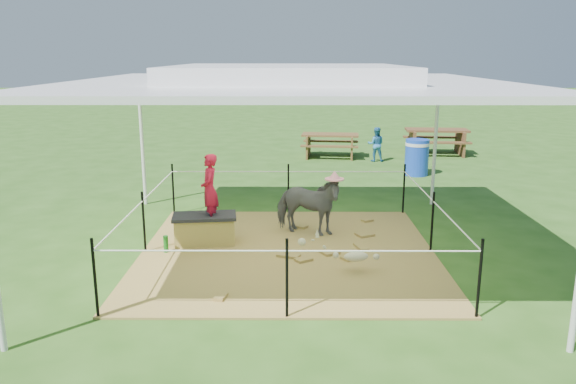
{
  "coord_description": "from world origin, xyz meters",
  "views": [
    {
      "loc": [
        0.04,
        -8.37,
        3.06
      ],
      "look_at": [
        0.0,
        0.6,
        0.85
      ],
      "focal_mm": 35.0,
      "sensor_mm": 36.0,
      "label": 1
    }
  ],
  "objects_px": {
    "picnic_table_near": "(330,145)",
    "woman": "(209,183)",
    "pony": "(307,205)",
    "picnic_table_far": "(436,142)",
    "distant_person": "(376,144)",
    "trash_barrel": "(417,157)",
    "foal": "(356,255)",
    "straw_bale": "(205,230)",
    "green_bottle": "(166,244)"
  },
  "relations": [
    {
      "from": "distant_person",
      "to": "picnic_table_far",
      "type": "bearing_deg",
      "value": -142.99
    },
    {
      "from": "green_bottle",
      "to": "distant_person",
      "type": "bearing_deg",
      "value": 60.56
    },
    {
      "from": "trash_barrel",
      "to": "picnic_table_near",
      "type": "bearing_deg",
      "value": 127.96
    },
    {
      "from": "foal",
      "to": "pony",
      "type": "bearing_deg",
      "value": 103.84
    },
    {
      "from": "woman",
      "to": "picnic_table_near",
      "type": "distance_m",
      "value": 8.56
    },
    {
      "from": "foal",
      "to": "picnic_table_far",
      "type": "distance_m",
      "value": 10.56
    },
    {
      "from": "green_bottle",
      "to": "picnic_table_near",
      "type": "xyz_separation_m",
      "value": [
        3.16,
        8.6,
        0.19
      ]
    },
    {
      "from": "woman",
      "to": "foal",
      "type": "height_order",
      "value": "woman"
    },
    {
      "from": "trash_barrel",
      "to": "foal",
      "type": "bearing_deg",
      "value": -109.01
    },
    {
      "from": "straw_bale",
      "to": "pony",
      "type": "relative_size",
      "value": 0.79
    },
    {
      "from": "green_bottle",
      "to": "picnic_table_far",
      "type": "bearing_deg",
      "value": 54.41
    },
    {
      "from": "picnic_table_near",
      "to": "picnic_table_far",
      "type": "xyz_separation_m",
      "value": [
        3.36,
        0.51,
        0.04
      ]
    },
    {
      "from": "pony",
      "to": "picnic_table_near",
      "type": "xyz_separation_m",
      "value": [
        0.92,
        7.69,
        -0.19
      ]
    },
    {
      "from": "trash_barrel",
      "to": "distant_person",
      "type": "bearing_deg",
      "value": 111.83
    },
    {
      "from": "woman",
      "to": "green_bottle",
      "type": "height_order",
      "value": "woman"
    },
    {
      "from": "green_bottle",
      "to": "pony",
      "type": "distance_m",
      "value": 2.45
    },
    {
      "from": "straw_bale",
      "to": "foal",
      "type": "height_order",
      "value": "foal"
    },
    {
      "from": "distant_person",
      "to": "trash_barrel",
      "type": "bearing_deg",
      "value": 118.27
    },
    {
      "from": "trash_barrel",
      "to": "picnic_table_far",
      "type": "bearing_deg",
      "value": 67.61
    },
    {
      "from": "picnic_table_far",
      "to": "woman",
      "type": "bearing_deg",
      "value": -119.49
    },
    {
      "from": "straw_bale",
      "to": "pony",
      "type": "distance_m",
      "value": 1.78
    },
    {
      "from": "green_bottle",
      "to": "picnic_table_far",
      "type": "xyz_separation_m",
      "value": [
        6.52,
        9.11,
        0.23
      ]
    },
    {
      "from": "straw_bale",
      "to": "foal",
      "type": "xyz_separation_m",
      "value": [
        2.34,
        -1.26,
        0.04
      ]
    },
    {
      "from": "foal",
      "to": "woman",
      "type": "bearing_deg",
      "value": 143.95
    },
    {
      "from": "trash_barrel",
      "to": "picnic_table_far",
      "type": "height_order",
      "value": "trash_barrel"
    },
    {
      "from": "green_bottle",
      "to": "pony",
      "type": "bearing_deg",
      "value": 22.15
    },
    {
      "from": "straw_bale",
      "to": "picnic_table_far",
      "type": "distance_m",
      "value": 10.52
    },
    {
      "from": "pony",
      "to": "trash_barrel",
      "type": "height_order",
      "value": "pony"
    },
    {
      "from": "green_bottle",
      "to": "trash_barrel",
      "type": "bearing_deg",
      "value": 48.78
    },
    {
      "from": "pony",
      "to": "distant_person",
      "type": "relative_size",
      "value": 1.21
    },
    {
      "from": "straw_bale",
      "to": "green_bottle",
      "type": "distance_m",
      "value": 0.72
    },
    {
      "from": "distant_person",
      "to": "straw_bale",
      "type": "bearing_deg",
      "value": 68.76
    },
    {
      "from": "woman",
      "to": "trash_barrel",
      "type": "xyz_separation_m",
      "value": [
        4.57,
        5.51,
        -0.57
      ]
    },
    {
      "from": "picnic_table_near",
      "to": "woman",
      "type": "bearing_deg",
      "value": -100.78
    },
    {
      "from": "straw_bale",
      "to": "pony",
      "type": "xyz_separation_m",
      "value": [
        1.69,
        0.46,
        0.3
      ]
    },
    {
      "from": "green_bottle",
      "to": "picnic_table_far",
      "type": "height_order",
      "value": "picnic_table_far"
    },
    {
      "from": "pony",
      "to": "picnic_table_far",
      "type": "distance_m",
      "value": 9.25
    },
    {
      "from": "foal",
      "to": "trash_barrel",
      "type": "height_order",
      "value": "trash_barrel"
    },
    {
      "from": "pony",
      "to": "distant_person",
      "type": "bearing_deg",
      "value": 3.81
    },
    {
      "from": "distant_person",
      "to": "foal",
      "type": "bearing_deg",
      "value": 86.27
    },
    {
      "from": "woman",
      "to": "trash_barrel",
      "type": "height_order",
      "value": "woman"
    },
    {
      "from": "pony",
      "to": "picnic_table_near",
      "type": "bearing_deg",
      "value": 14.56
    },
    {
      "from": "foal",
      "to": "trash_barrel",
      "type": "relative_size",
      "value": 1.0
    },
    {
      "from": "green_bottle",
      "to": "pony",
      "type": "height_order",
      "value": "pony"
    },
    {
      "from": "straw_bale",
      "to": "woman",
      "type": "bearing_deg",
      "value": 0.0
    },
    {
      "from": "woman",
      "to": "pony",
      "type": "height_order",
      "value": "woman"
    },
    {
      "from": "picnic_table_far",
      "to": "green_bottle",
      "type": "bearing_deg",
      "value": -120.95
    },
    {
      "from": "straw_bale",
      "to": "picnic_table_far",
      "type": "xyz_separation_m",
      "value": [
        5.97,
        8.66,
        0.15
      ]
    },
    {
      "from": "foal",
      "to": "distant_person",
      "type": "xyz_separation_m",
      "value": [
        1.56,
        8.69,
        0.21
      ]
    },
    {
      "from": "straw_bale",
      "to": "woman",
      "type": "height_order",
      "value": "woman"
    }
  ]
}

